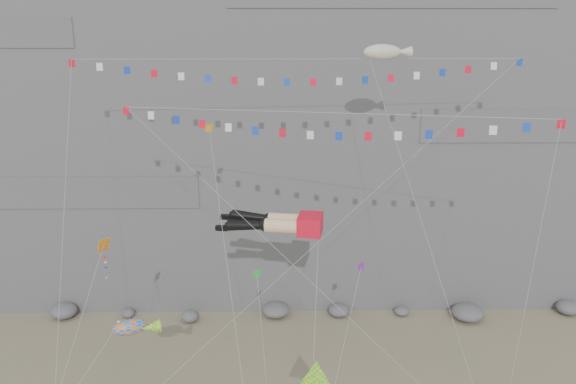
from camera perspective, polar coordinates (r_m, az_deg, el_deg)
The scene contains 12 objects.
cliff at distance 63.53m, azimuth -1.31°, elevation 14.78°, with size 80.00×28.00×50.00m, color slate.
talus_boulders at distance 54.43m, azimuth -1.24°, elevation -11.92°, with size 60.00×3.00×1.20m, color slate, non-canonical shape.
legs_kite at distance 39.80m, azimuth -0.72°, elevation -3.17°, with size 7.73×16.51×19.27m.
flag_banner_upper at distance 42.05m, azimuth 1.22°, elevation 13.32°, with size 32.81×15.24×31.85m.
flag_banner_lower at distance 36.13m, azimuth 3.80°, elevation 8.00°, with size 27.09×9.84×24.23m.
harlequin_kite at distance 37.52m, azimuth -18.24°, elevation -5.22°, with size 4.48×7.58×14.78m.
fish_windsock at distance 37.91m, azimuth -15.75°, elevation -13.12°, with size 8.18×5.34×10.77m.
delta_kite at distance 33.72m, azimuth 2.84°, elevation -18.81°, with size 2.71×5.36×8.60m.
blimp_windsock at distance 41.89m, azimuth 9.58°, elevation 13.75°, with size 8.21×12.73×27.90m.
small_kite_a at distance 40.89m, azimuth -7.95°, elevation 5.90°, with size 4.48×14.97×24.22m.
small_kite_b at distance 39.68m, azimuth 7.39°, elevation -7.79°, with size 4.71×10.58×14.68m.
small_kite_c at distance 37.69m, azimuth -3.14°, elevation -8.70°, with size 2.11×11.61×15.09m.
Camera 1 is at (0.35, -31.53, 25.25)m, focal length 35.00 mm.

